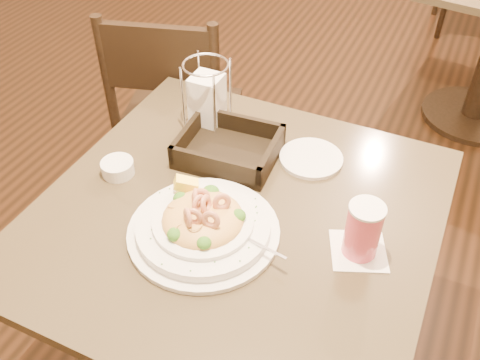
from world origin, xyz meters
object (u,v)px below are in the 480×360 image
at_px(napkin_caddy, 207,100).
at_px(side_plate, 311,158).
at_px(main_table, 237,275).
at_px(butter_ramekin, 118,168).
at_px(dining_chair_near, 176,115).
at_px(drink_glass, 363,230).
at_px(pasta_bowl, 203,223).
at_px(bread_basket, 229,150).

distance_m(napkin_caddy, side_plate, 0.32).
distance_m(main_table, butter_ramekin, 0.41).
bearing_deg(dining_chair_near, main_table, 115.71).
bearing_deg(side_plate, napkin_caddy, 175.78).
distance_m(drink_glass, napkin_caddy, 0.58).
bearing_deg(pasta_bowl, butter_ramekin, 162.67).
distance_m(drink_glass, bread_basket, 0.43).
height_order(main_table, drink_glass, drink_glass).
distance_m(pasta_bowl, napkin_caddy, 0.41).
distance_m(drink_glass, side_plate, 0.32).
bearing_deg(main_table, side_plate, 69.07).
bearing_deg(bread_basket, pasta_bowl, -75.91).
distance_m(dining_chair_near, side_plate, 0.75).
bearing_deg(napkin_caddy, main_table, -51.70).
bearing_deg(drink_glass, main_table, 179.92).
distance_m(dining_chair_near, drink_glass, 1.06).
height_order(dining_chair_near, drink_glass, dining_chair_near).
relative_size(dining_chair_near, butter_ramekin, 11.40).
bearing_deg(bread_basket, main_table, -59.10).
relative_size(napkin_caddy, side_plate, 1.19).
xyz_separation_m(dining_chair_near, bread_basket, (0.42, -0.41, 0.28)).
xyz_separation_m(main_table, pasta_bowl, (-0.04, -0.09, 0.27)).
xyz_separation_m(drink_glass, bread_basket, (-0.39, 0.17, -0.04)).
xyz_separation_m(pasta_bowl, napkin_caddy, (-0.18, 0.37, 0.05)).
xyz_separation_m(main_table, bread_basket, (-0.10, 0.17, 0.26)).
relative_size(drink_glass, bread_basket, 0.59).
xyz_separation_m(dining_chair_near, butter_ramekin, (0.20, -0.59, 0.27)).
xyz_separation_m(main_table, napkin_caddy, (-0.22, 0.27, 0.32)).
height_order(pasta_bowl, side_plate, pasta_bowl).
relative_size(napkin_caddy, butter_ramekin, 2.40).
bearing_deg(drink_glass, butter_ramekin, -179.66).
xyz_separation_m(pasta_bowl, drink_glass, (0.33, 0.09, 0.03)).
xyz_separation_m(dining_chair_near, drink_glass, (0.82, -0.59, 0.32)).
bearing_deg(napkin_caddy, butter_ramekin, -111.59).
bearing_deg(butter_ramekin, dining_chair_near, 108.86).
xyz_separation_m(bread_basket, side_plate, (0.20, 0.08, -0.02)).
distance_m(dining_chair_near, bread_basket, 0.65).
relative_size(pasta_bowl, drink_glass, 2.45).
distance_m(main_table, pasta_bowl, 0.29).
distance_m(main_table, napkin_caddy, 0.47).
distance_m(pasta_bowl, side_plate, 0.37).
distance_m(bread_basket, side_plate, 0.21).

